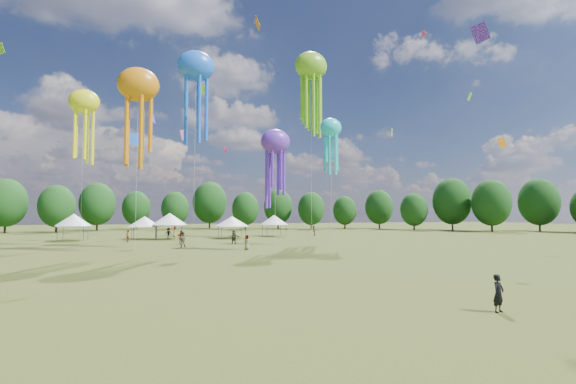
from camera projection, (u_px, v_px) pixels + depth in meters
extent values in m
plane|color=#384416|center=(329.00, 315.00, 16.67)|extent=(300.00, 300.00, 0.00)
imported|color=black|center=(499.00, 293.00, 17.10)|extent=(0.68, 0.54, 1.62)
imported|color=gray|center=(182.00, 240.00, 49.83)|extent=(1.04, 0.88, 1.90)
imported|color=gray|center=(175.00, 232.00, 70.55)|extent=(0.63, 0.93, 1.85)
imported|color=gray|center=(314.00, 231.00, 76.17)|extent=(1.02, 1.12, 1.86)
imported|color=gray|center=(168.00, 233.00, 67.44)|extent=(1.20, 0.75, 1.78)
imported|color=gray|center=(181.00, 238.00, 54.62)|extent=(1.18, 0.76, 1.87)
imported|color=gray|center=(234.00, 237.00, 55.09)|extent=(1.78, 0.68, 1.88)
imported|color=gray|center=(127.00, 236.00, 58.91)|extent=(0.48, 0.69, 1.79)
imported|color=gray|center=(247.00, 242.00, 46.66)|extent=(0.73, 0.94, 1.71)
cylinder|color=#47474C|center=(57.00, 234.00, 59.40)|extent=(0.08, 0.08, 2.23)
cylinder|color=#47474C|center=(63.00, 233.00, 62.84)|extent=(0.08, 0.08, 2.23)
cylinder|color=#47474C|center=(84.00, 234.00, 60.45)|extent=(0.08, 0.08, 2.23)
cylinder|color=#47474C|center=(88.00, 233.00, 63.89)|extent=(0.08, 0.08, 2.23)
cube|color=white|center=(73.00, 226.00, 61.71)|extent=(4.00, 4.00, 0.10)
cone|color=white|center=(74.00, 220.00, 61.76)|extent=(5.20, 5.20, 1.91)
cylinder|color=#47474C|center=(132.00, 234.00, 63.54)|extent=(0.08, 0.08, 1.98)
cylinder|color=#47474C|center=(134.00, 233.00, 66.99)|extent=(0.08, 0.08, 1.98)
cylinder|color=#47474C|center=(155.00, 233.00, 64.59)|extent=(0.08, 0.08, 1.98)
cylinder|color=#47474C|center=(156.00, 232.00, 68.04)|extent=(0.08, 0.08, 1.98)
cube|color=white|center=(144.00, 227.00, 65.85)|extent=(4.01, 4.01, 0.10)
cone|color=white|center=(144.00, 221.00, 65.90)|extent=(5.21, 5.21, 1.70)
cylinder|color=#47474C|center=(156.00, 233.00, 63.50)|extent=(0.08, 0.08, 2.28)
cylinder|color=#47474C|center=(157.00, 232.00, 67.31)|extent=(0.08, 0.08, 2.28)
cylinder|color=#47474C|center=(182.00, 233.00, 64.65)|extent=(0.08, 0.08, 2.28)
cylinder|color=#47474C|center=(181.00, 231.00, 68.47)|extent=(0.08, 0.08, 2.28)
cube|color=white|center=(169.00, 225.00, 66.05)|extent=(4.39, 4.39, 0.10)
cone|color=white|center=(170.00, 219.00, 66.10)|extent=(5.71, 5.71, 1.95)
cylinder|color=#47474C|center=(221.00, 233.00, 65.83)|extent=(0.08, 0.08, 1.98)
cylinder|color=#47474C|center=(218.00, 232.00, 69.72)|extent=(0.08, 0.08, 1.98)
cylinder|color=#47474C|center=(246.00, 233.00, 67.01)|extent=(0.08, 0.08, 1.98)
cylinder|color=#47474C|center=(241.00, 232.00, 70.90)|extent=(0.08, 0.08, 1.98)
cube|color=white|center=(232.00, 226.00, 68.42)|extent=(4.47, 4.47, 0.10)
cone|color=white|center=(232.00, 221.00, 68.47)|extent=(5.82, 5.82, 1.69)
cylinder|color=#47474C|center=(267.00, 231.00, 71.79)|extent=(0.08, 0.08, 2.08)
cylinder|color=#47474C|center=(262.00, 230.00, 75.26)|extent=(0.08, 0.08, 2.08)
cylinder|color=#47474C|center=(286.00, 231.00, 72.84)|extent=(0.08, 0.08, 2.08)
cylinder|color=#47474C|center=(281.00, 230.00, 76.32)|extent=(0.08, 0.08, 2.08)
cube|color=white|center=(274.00, 225.00, 74.11)|extent=(4.04, 4.04, 0.10)
cone|color=white|center=(274.00, 220.00, 74.16)|extent=(5.25, 5.25, 1.78)
ellipsoid|color=orange|center=(138.00, 85.00, 44.31)|extent=(4.52, 3.16, 3.84)
cylinder|color=beige|center=(137.00, 168.00, 43.80)|extent=(0.03, 0.03, 18.67)
ellipsoid|color=#1C62FD|center=(196.00, 66.00, 48.37)|extent=(4.45, 3.12, 3.79)
cylinder|color=beige|center=(195.00, 157.00, 47.77)|extent=(0.03, 0.03, 22.26)
ellipsoid|color=#1BDBE9|center=(331.00, 127.00, 52.87)|extent=(2.99, 2.09, 2.54)
cylinder|color=beige|center=(331.00, 186.00, 52.44)|extent=(0.03, 0.03, 15.74)
ellipsoid|color=#F9FF1A|center=(84.00, 102.00, 52.50)|extent=(3.84, 2.69, 3.27)
cylinder|color=beige|center=(82.00, 173.00, 51.98)|extent=(0.03, 0.03, 19.08)
ellipsoid|color=#662DCA|center=(275.00, 142.00, 45.56)|extent=(3.43, 2.40, 2.91)
cylinder|color=beige|center=(275.00, 196.00, 45.23)|extent=(0.03, 0.03, 12.52)
ellipsoid|color=#79CA21|center=(311.00, 66.00, 69.04)|extent=(5.75, 4.03, 4.89)
cylinder|color=beige|center=(311.00, 151.00, 68.23)|extent=(0.03, 0.03, 30.00)
cube|color=#79CA21|center=(202.00, 89.00, 70.99)|extent=(1.59, 0.82, 1.86)
cube|color=#1C62FD|center=(313.00, 60.00, 76.13)|extent=(0.37, 0.64, 0.81)
cube|color=#DC407D|center=(183.00, 135.00, 57.59)|extent=(1.07, 1.16, 1.76)
cube|color=#662DCA|center=(480.00, 33.00, 34.87)|extent=(1.51, 0.81, 1.82)
cube|color=#79CA21|center=(470.00, 96.00, 61.67)|extent=(1.12, 0.96, 1.18)
cube|color=#662DCA|center=(153.00, 118.00, 79.08)|extent=(1.19, 1.76, 2.02)
cube|color=orange|center=(257.00, 24.00, 69.99)|extent=(0.87, 2.30, 2.51)
cube|color=#79CA21|center=(392.00, 133.00, 84.52)|extent=(1.04, 1.18, 1.92)
cube|color=#1BDBE9|center=(320.00, 124.00, 92.64)|extent=(1.06, 1.57, 1.64)
cube|color=#DC407D|center=(424.00, 34.00, 50.71)|extent=(0.60, 0.49, 0.70)
cube|color=#E91447|center=(225.00, 150.00, 70.94)|extent=(0.46, 1.12, 1.27)
cube|color=orange|center=(502.00, 142.00, 53.06)|extent=(1.19, 0.53, 1.49)
cube|color=#79CA21|center=(0.00, 48.00, 40.29)|extent=(1.03, 0.51, 1.16)
cube|color=#1C62FD|center=(134.00, 139.00, 65.10)|extent=(1.41, 1.22, 2.21)
cylinder|color=#38281C|center=(5.00, 225.00, 86.64)|extent=(0.44, 0.44, 3.41)
ellipsoid|color=#184216|center=(6.00, 203.00, 86.91)|extent=(8.53, 8.53, 10.66)
cylinder|color=#38281C|center=(56.00, 226.00, 89.11)|extent=(0.44, 0.44, 3.07)
ellipsoid|color=#184216|center=(57.00, 206.00, 89.35)|extent=(7.66, 7.66, 9.58)
cylinder|color=#38281C|center=(97.00, 224.00, 99.12)|extent=(0.44, 0.44, 3.43)
ellipsoid|color=#184216|center=(98.00, 204.00, 99.38)|extent=(8.58, 8.58, 10.73)
cylinder|color=#38281C|center=(136.00, 224.00, 107.02)|extent=(0.44, 0.44, 2.95)
ellipsoid|color=#184216|center=(136.00, 208.00, 107.24)|extent=(7.37, 7.37, 9.21)
cylinder|color=#38281C|center=(175.00, 224.00, 106.21)|extent=(0.44, 0.44, 2.89)
ellipsoid|color=#184216|center=(175.00, 208.00, 106.43)|extent=(7.23, 7.23, 9.04)
cylinder|color=#38281C|center=(210.00, 222.00, 113.26)|extent=(0.44, 0.44, 3.84)
ellipsoid|color=#184216|center=(210.00, 202.00, 113.55)|extent=(9.60, 9.60, 11.99)
cylinder|color=#38281C|center=(245.00, 224.00, 105.07)|extent=(0.44, 0.44, 2.84)
ellipsoid|color=#184216|center=(245.00, 209.00, 105.29)|extent=(7.11, 7.11, 8.89)
cylinder|color=#38281C|center=(278.00, 223.00, 110.39)|extent=(0.44, 0.44, 3.16)
ellipsoid|color=#184216|center=(278.00, 207.00, 110.63)|extent=(7.91, 7.91, 9.88)
cylinder|color=#38281C|center=(311.00, 224.00, 107.14)|extent=(0.44, 0.44, 2.88)
ellipsoid|color=#184216|center=(311.00, 209.00, 107.37)|extent=(7.21, 7.21, 9.01)
cylinder|color=#38281C|center=(345.00, 224.00, 112.14)|extent=(0.44, 0.44, 2.63)
ellipsoid|color=#184216|center=(345.00, 210.00, 112.35)|extent=(6.57, 6.57, 8.22)
cylinder|color=#38281C|center=(379.00, 223.00, 111.41)|extent=(0.44, 0.44, 3.13)
ellipsoid|color=#184216|center=(379.00, 207.00, 111.65)|extent=(7.81, 7.81, 9.77)
cylinder|color=#38281C|center=(414.00, 225.00, 100.92)|extent=(0.44, 0.44, 2.72)
ellipsoid|color=#184216|center=(414.00, 209.00, 101.13)|extent=(6.80, 6.80, 8.50)
cylinder|color=#38281C|center=(452.00, 223.00, 100.89)|extent=(0.44, 0.44, 3.81)
ellipsoid|color=#184216|center=(452.00, 201.00, 101.19)|extent=(9.52, 9.52, 11.90)
cylinder|color=#38281C|center=(492.00, 224.00, 93.22)|extent=(0.44, 0.44, 3.51)
ellipsoid|color=#184216|center=(491.00, 203.00, 93.49)|extent=(8.78, 8.78, 10.97)
cylinder|color=#38281C|center=(540.00, 224.00, 95.47)|extent=(0.44, 0.44, 3.64)
ellipsoid|color=#184216|center=(539.00, 202.00, 95.76)|extent=(9.10, 9.10, 11.37)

